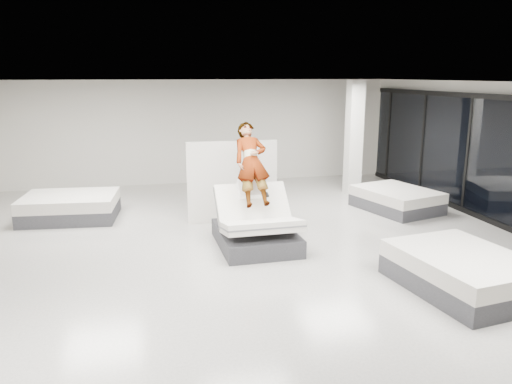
{
  "coord_description": "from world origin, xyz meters",
  "views": [
    {
      "loc": [
        -1.9,
        -8.55,
        3.35
      ],
      "look_at": [
        0.37,
        1.14,
        1.0
      ],
      "focal_mm": 35.0,
      "sensor_mm": 36.0,
      "label": 1
    }
  ],
  "objects_px": {
    "divider_panel": "(232,182)",
    "flat_bed_left_far": "(70,207)",
    "column": "(354,138)",
    "hero_bed": "(256,228)",
    "remote": "(267,195)",
    "flat_bed_right_near": "(463,272)",
    "flat_bed_right_far": "(396,200)",
    "person": "(252,180)"
  },
  "relations": [
    {
      "from": "flat_bed_right_far",
      "to": "flat_bed_left_far",
      "type": "xyz_separation_m",
      "value": [
        -7.93,
        1.04,
        0.02
      ]
    },
    {
      "from": "hero_bed",
      "to": "column",
      "type": "bearing_deg",
      "value": 45.71
    },
    {
      "from": "divider_panel",
      "to": "flat_bed_left_far",
      "type": "relative_size",
      "value": 0.92
    },
    {
      "from": "hero_bed",
      "to": "flat_bed_right_near",
      "type": "bearing_deg",
      "value": -45.36
    },
    {
      "from": "flat_bed_right_near",
      "to": "flat_bed_right_far",
      "type": "bearing_deg",
      "value": 73.65
    },
    {
      "from": "remote",
      "to": "flat_bed_left_far",
      "type": "relative_size",
      "value": 0.06
    },
    {
      "from": "hero_bed",
      "to": "flat_bed_right_near",
      "type": "height_order",
      "value": "hero_bed"
    },
    {
      "from": "divider_panel",
      "to": "flat_bed_left_far",
      "type": "distance_m",
      "value": 3.92
    },
    {
      "from": "remote",
      "to": "column",
      "type": "height_order",
      "value": "column"
    },
    {
      "from": "hero_bed",
      "to": "flat_bed_right_far",
      "type": "distance_m",
      "value": 4.49
    },
    {
      "from": "remote",
      "to": "divider_panel",
      "type": "relative_size",
      "value": 0.07
    },
    {
      "from": "person",
      "to": "remote",
      "type": "height_order",
      "value": "person"
    },
    {
      "from": "hero_bed",
      "to": "column",
      "type": "distance_m",
      "value": 5.49
    },
    {
      "from": "remote",
      "to": "column",
      "type": "distance_m",
      "value": 5.24
    },
    {
      "from": "person",
      "to": "flat_bed_left_far",
      "type": "relative_size",
      "value": 0.81
    },
    {
      "from": "hero_bed",
      "to": "flat_bed_left_far",
      "type": "height_order",
      "value": "hero_bed"
    },
    {
      "from": "flat_bed_right_near",
      "to": "flat_bed_left_far",
      "type": "xyz_separation_m",
      "value": [
        -6.57,
        5.66,
        -0.01
      ]
    },
    {
      "from": "divider_panel",
      "to": "flat_bed_left_far",
      "type": "xyz_separation_m",
      "value": [
        -3.71,
        1.08,
        -0.65
      ]
    },
    {
      "from": "person",
      "to": "divider_panel",
      "type": "distance_m",
      "value": 1.53
    },
    {
      "from": "person",
      "to": "remote",
      "type": "xyz_separation_m",
      "value": [
        0.23,
        -0.35,
        -0.24
      ]
    },
    {
      "from": "hero_bed",
      "to": "remote",
      "type": "height_order",
      "value": "hero_bed"
    },
    {
      "from": "flat_bed_right_far",
      "to": "person",
      "type": "bearing_deg",
      "value": -159.5
    },
    {
      "from": "remote",
      "to": "flat_bed_right_near",
      "type": "bearing_deg",
      "value": -48.53
    },
    {
      "from": "remote",
      "to": "flat_bed_right_far",
      "type": "bearing_deg",
      "value": 24.98
    },
    {
      "from": "remote",
      "to": "flat_bed_right_near",
      "type": "height_order",
      "value": "remote"
    },
    {
      "from": "divider_panel",
      "to": "column",
      "type": "bearing_deg",
      "value": 30.0
    },
    {
      "from": "divider_panel",
      "to": "flat_bed_right_far",
      "type": "bearing_deg",
      "value": 3.07
    },
    {
      "from": "divider_panel",
      "to": "flat_bed_left_far",
      "type": "height_order",
      "value": "divider_panel"
    },
    {
      "from": "flat_bed_right_far",
      "to": "divider_panel",
      "type": "bearing_deg",
      "value": -179.39
    },
    {
      "from": "divider_panel",
      "to": "flat_bed_right_far",
      "type": "xyz_separation_m",
      "value": [
        4.21,
        0.04,
        -0.67
      ]
    },
    {
      "from": "person",
      "to": "flat_bed_right_near",
      "type": "relative_size",
      "value": 0.77
    },
    {
      "from": "flat_bed_right_near",
      "to": "column",
      "type": "distance_m",
      "value": 6.8
    },
    {
      "from": "person",
      "to": "column",
      "type": "height_order",
      "value": "column"
    },
    {
      "from": "hero_bed",
      "to": "column",
      "type": "xyz_separation_m",
      "value": [
        3.74,
        3.83,
        1.22
      ]
    },
    {
      "from": "person",
      "to": "divider_panel",
      "type": "height_order",
      "value": "person"
    },
    {
      "from": "divider_panel",
      "to": "column",
      "type": "xyz_separation_m",
      "value": [
        3.87,
        2.02,
        0.66
      ]
    },
    {
      "from": "person",
      "to": "flat_bed_right_far",
      "type": "distance_m",
      "value": 4.48
    },
    {
      "from": "hero_bed",
      "to": "flat_bed_right_far",
      "type": "relative_size",
      "value": 0.86
    },
    {
      "from": "remote",
      "to": "flat_bed_left_far",
      "type": "xyz_separation_m",
      "value": [
        -4.06,
        2.91,
        -0.76
      ]
    },
    {
      "from": "flat_bed_right_far",
      "to": "flat_bed_right_near",
      "type": "relative_size",
      "value": 0.96
    },
    {
      "from": "flat_bed_right_near",
      "to": "flat_bed_left_far",
      "type": "distance_m",
      "value": 8.67
    },
    {
      "from": "column",
      "to": "hero_bed",
      "type": "bearing_deg",
      "value": -134.29
    }
  ]
}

